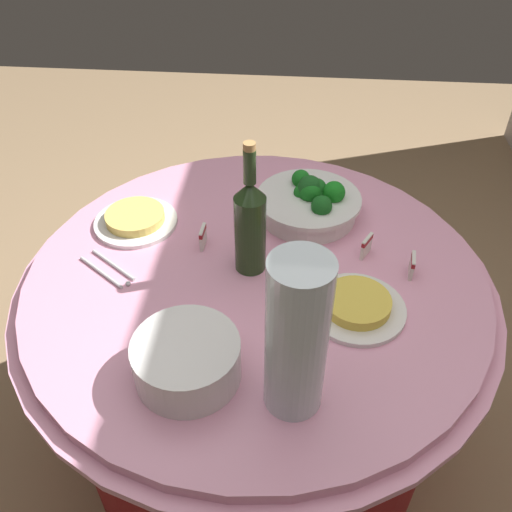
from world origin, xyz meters
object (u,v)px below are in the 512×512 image
plate_stack (187,360)px  decorative_fruit_vase (296,345)px  broccoli_bowl (310,202)px  food_plate_fried_egg (357,305)px  label_placard_rear (203,236)px  wine_bottle (250,224)px  serving_tongs (109,270)px  food_plate_noodles (136,219)px  label_placard_front (367,245)px  label_placard_mid (412,265)px

plate_stack → decorative_fruit_vase: decorative_fruit_vase is taller
decorative_fruit_vase → broccoli_bowl: bearing=177.7°
plate_stack → decorative_fruit_vase: 0.24m
food_plate_fried_egg → label_placard_rear: 0.42m
plate_stack → label_placard_rear: size_ratio=3.82×
wine_bottle → decorative_fruit_vase: decorative_fruit_vase is taller
label_placard_rear → broccoli_bowl: bearing=120.2°
serving_tongs → label_placard_rear: bearing=118.9°
broccoli_bowl → serving_tongs: size_ratio=1.81×
food_plate_fried_egg → food_plate_noodles: bearing=-115.3°
serving_tongs → label_placard_front: 0.63m
broccoli_bowl → decorative_fruit_vase: 0.60m
decorative_fruit_vase → label_placard_front: 0.48m
decorative_fruit_vase → label_placard_rear: size_ratio=6.18×
serving_tongs → food_plate_noodles: (-0.19, 0.02, 0.01)m
broccoli_bowl → food_plate_fried_egg: 0.37m
broccoli_bowl → label_placard_front: size_ratio=5.09×
broccoli_bowl → label_placard_front: (0.16, 0.14, -0.01)m
decorative_fruit_vase → label_placard_mid: 0.47m
wine_bottle → label_placard_front: wine_bottle is taller
broccoli_bowl → label_placard_rear: (0.15, -0.26, -0.01)m
food_plate_fried_egg → label_placard_rear: size_ratio=4.00×
wine_bottle → label_placard_rear: bearing=-118.6°
decorative_fruit_vase → serving_tongs: (-0.32, -0.45, -0.15)m
label_placard_mid → plate_stack: bearing=-54.7°
food_plate_fried_egg → food_plate_noodles: 0.63m
food_plate_noodles → decorative_fruit_vase: bearing=40.5°
broccoli_bowl → label_placard_rear: bearing=-59.8°
wine_bottle → label_placard_mid: 0.40m
broccoli_bowl → food_plate_noodles: size_ratio=1.27×
broccoli_bowl → label_placard_mid: size_ratio=5.09×
plate_stack → label_placard_mid: size_ratio=3.82×
serving_tongs → food_plate_noodles: 0.19m
plate_stack → food_plate_noodles: plate_stack is taller
plate_stack → label_placard_mid: plate_stack is taller
wine_bottle → food_plate_fried_egg: 0.30m
label_placard_rear → serving_tongs: bearing=-61.1°
serving_tongs → label_placard_rear: label_placard_rear is taller
label_placard_mid → broccoli_bowl: bearing=-131.8°
plate_stack → label_placard_front: size_ratio=3.82×
plate_stack → broccoli_bowl: bearing=157.5°
food_plate_noodles → label_placard_rear: bearing=69.0°
food_plate_noodles → wine_bottle: bearing=65.9°
plate_stack → serving_tongs: size_ratio=1.36×
wine_bottle → broccoli_bowl: bearing=148.2°
decorative_fruit_vase → label_placard_mid: size_ratio=6.18×
broccoli_bowl → label_placard_front: 0.21m
food_plate_fried_egg → food_plate_noodles: (-0.27, -0.57, -0.00)m
wine_bottle → food_plate_noodles: 0.37m
plate_stack → wine_bottle: (-0.33, 0.09, 0.08)m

